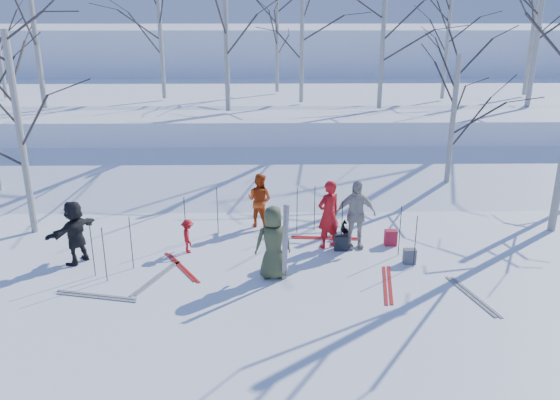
{
  "coord_description": "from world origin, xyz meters",
  "views": [
    {
      "loc": [
        -0.23,
        -11.95,
        5.85
      ],
      "look_at": [
        0.0,
        1.5,
        1.3
      ],
      "focal_mm": 35.0,
      "sensor_mm": 36.0,
      "label": 1
    }
  ],
  "objects_px": {
    "skier_red_north": "(329,214)",
    "skier_red_seated": "(188,236)",
    "skier_grey_west": "(75,232)",
    "dog": "(346,231)",
    "backpack_red": "(391,238)",
    "skier_olive_center": "(273,243)",
    "backpack_grey": "(410,256)",
    "skier_cream_east": "(355,215)",
    "skier_redor_behind": "(260,200)",
    "backpack_dark": "(341,243)"
  },
  "relations": [
    {
      "from": "skier_redor_behind",
      "to": "skier_grey_west",
      "type": "height_order",
      "value": "skier_grey_west"
    },
    {
      "from": "skier_red_seated",
      "to": "backpack_red",
      "type": "relative_size",
      "value": 2.13
    },
    {
      "from": "skier_red_seated",
      "to": "skier_grey_west",
      "type": "bearing_deg",
      "value": 86.71
    },
    {
      "from": "skier_redor_behind",
      "to": "skier_grey_west",
      "type": "xyz_separation_m",
      "value": [
        -4.49,
        -2.42,
        0.01
      ]
    },
    {
      "from": "skier_redor_behind",
      "to": "backpack_dark",
      "type": "bearing_deg",
      "value": 168.95
    },
    {
      "from": "skier_redor_behind",
      "to": "skier_grey_west",
      "type": "bearing_deg",
      "value": 56.65
    },
    {
      "from": "skier_red_north",
      "to": "backpack_red",
      "type": "relative_size",
      "value": 4.38
    },
    {
      "from": "skier_red_north",
      "to": "backpack_red",
      "type": "distance_m",
      "value": 1.85
    },
    {
      "from": "skier_redor_behind",
      "to": "skier_cream_east",
      "type": "bearing_deg",
      "value": 175.82
    },
    {
      "from": "skier_red_seated",
      "to": "backpack_red",
      "type": "distance_m",
      "value": 5.38
    },
    {
      "from": "dog",
      "to": "skier_olive_center",
      "type": "bearing_deg",
      "value": 35.19
    },
    {
      "from": "skier_red_north",
      "to": "backpack_grey",
      "type": "height_order",
      "value": "skier_red_north"
    },
    {
      "from": "skier_cream_east",
      "to": "dog",
      "type": "bearing_deg",
      "value": 99.82
    },
    {
      "from": "skier_cream_east",
      "to": "dog",
      "type": "relative_size",
      "value": 3.3
    },
    {
      "from": "skier_red_seated",
      "to": "skier_grey_west",
      "type": "distance_m",
      "value": 2.76
    },
    {
      "from": "skier_redor_behind",
      "to": "backpack_red",
      "type": "distance_m",
      "value": 3.88
    },
    {
      "from": "skier_red_north",
      "to": "skier_grey_west",
      "type": "height_order",
      "value": "skier_red_north"
    },
    {
      "from": "skier_olive_center",
      "to": "skier_red_seated",
      "type": "relative_size",
      "value": 1.96
    },
    {
      "from": "backpack_grey",
      "to": "skier_cream_east",
      "type": "bearing_deg",
      "value": 140.34
    },
    {
      "from": "skier_red_seated",
      "to": "backpack_dark",
      "type": "xyz_separation_m",
      "value": [
        3.98,
        0.08,
        -0.25
      ]
    },
    {
      "from": "skier_red_north",
      "to": "skier_redor_behind",
      "type": "xyz_separation_m",
      "value": [
        -1.84,
        1.57,
        -0.13
      ]
    },
    {
      "from": "skier_red_seated",
      "to": "backpack_dark",
      "type": "distance_m",
      "value": 3.99
    },
    {
      "from": "skier_redor_behind",
      "to": "backpack_grey",
      "type": "height_order",
      "value": "skier_redor_behind"
    },
    {
      "from": "skier_red_north",
      "to": "skier_cream_east",
      "type": "relative_size",
      "value": 1.0
    },
    {
      "from": "dog",
      "to": "backpack_grey",
      "type": "distance_m",
      "value": 2.1
    },
    {
      "from": "skier_red_seated",
      "to": "skier_olive_center",
      "type": "bearing_deg",
      "value": -138.82
    },
    {
      "from": "skier_grey_west",
      "to": "backpack_red",
      "type": "distance_m",
      "value": 8.11
    },
    {
      "from": "skier_red_north",
      "to": "backpack_grey",
      "type": "bearing_deg",
      "value": 120.75
    },
    {
      "from": "skier_red_seated",
      "to": "skier_grey_west",
      "type": "height_order",
      "value": "skier_grey_west"
    },
    {
      "from": "skier_red_seated",
      "to": "backpack_grey",
      "type": "height_order",
      "value": "skier_red_seated"
    },
    {
      "from": "skier_olive_center",
      "to": "skier_cream_east",
      "type": "xyz_separation_m",
      "value": [
        2.16,
        1.7,
        0.05
      ]
    },
    {
      "from": "skier_olive_center",
      "to": "backpack_dark",
      "type": "xyz_separation_m",
      "value": [
        1.78,
        1.54,
        -0.68
      ]
    },
    {
      "from": "skier_cream_east",
      "to": "skier_olive_center",
      "type": "bearing_deg",
      "value": -146.47
    },
    {
      "from": "skier_red_north",
      "to": "dog",
      "type": "height_order",
      "value": "skier_red_north"
    },
    {
      "from": "skier_redor_behind",
      "to": "skier_red_seated",
      "type": "xyz_separation_m",
      "value": [
        -1.82,
        -1.86,
        -0.35
      ]
    },
    {
      "from": "skier_olive_center",
      "to": "skier_grey_west",
      "type": "distance_m",
      "value": 4.96
    },
    {
      "from": "skier_olive_center",
      "to": "backpack_grey",
      "type": "bearing_deg",
      "value": -177.33
    },
    {
      "from": "backpack_grey",
      "to": "skier_olive_center",
      "type": "bearing_deg",
      "value": -168.64
    },
    {
      "from": "skier_grey_west",
      "to": "dog",
      "type": "relative_size",
      "value": 2.87
    },
    {
      "from": "skier_red_north",
      "to": "skier_redor_behind",
      "type": "relative_size",
      "value": 1.16
    },
    {
      "from": "skier_redor_behind",
      "to": "skier_red_seated",
      "type": "relative_size",
      "value": 1.77
    },
    {
      "from": "backpack_grey",
      "to": "skier_red_north",
      "type": "bearing_deg",
      "value": 151.14
    },
    {
      "from": "backpack_red",
      "to": "skier_grey_west",
      "type": "bearing_deg",
      "value": -173.3
    },
    {
      "from": "dog",
      "to": "backpack_dark",
      "type": "bearing_deg",
      "value": 59.48
    },
    {
      "from": "dog",
      "to": "backpack_grey",
      "type": "height_order",
      "value": "dog"
    },
    {
      "from": "skier_red_north",
      "to": "skier_red_seated",
      "type": "xyz_separation_m",
      "value": [
        -3.66,
        -0.28,
        -0.47
      ]
    },
    {
      "from": "skier_red_north",
      "to": "backpack_dark",
      "type": "bearing_deg",
      "value": 117.72
    },
    {
      "from": "skier_olive_center",
      "to": "dog",
      "type": "relative_size",
      "value": 3.12
    },
    {
      "from": "backpack_grey",
      "to": "backpack_red",
      "type": "bearing_deg",
      "value": 101.25
    },
    {
      "from": "skier_olive_center",
      "to": "skier_cream_east",
      "type": "relative_size",
      "value": 0.95
    }
  ]
}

